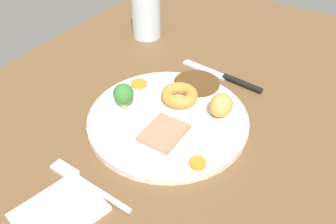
# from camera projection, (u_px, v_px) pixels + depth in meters

# --- Properties ---
(dining_table) EXTENTS (1.20, 0.84, 0.04)m
(dining_table) POSITION_uv_depth(u_px,v_px,m) (180.00, 130.00, 0.64)
(dining_table) COLOR brown
(dining_table) RESTS_ON ground
(dinner_plate) EXTENTS (0.28, 0.28, 0.01)m
(dinner_plate) POSITION_uv_depth(u_px,v_px,m) (168.00, 119.00, 0.63)
(dinner_plate) COLOR silver
(dinner_plate) RESTS_ON dining_table
(gravy_pool) EXTENTS (0.09, 0.09, 0.00)m
(gravy_pool) POSITION_uv_depth(u_px,v_px,m) (197.00, 83.00, 0.70)
(gravy_pool) COLOR #563819
(gravy_pool) RESTS_ON dinner_plate
(meat_slice_main) EXTENTS (0.08, 0.06, 0.01)m
(meat_slice_main) POSITION_uv_depth(u_px,v_px,m) (165.00, 133.00, 0.59)
(meat_slice_main) COLOR tan
(meat_slice_main) RESTS_ON dinner_plate
(yorkshire_pudding) EXTENTS (0.07, 0.07, 0.02)m
(yorkshire_pudding) POSITION_uv_depth(u_px,v_px,m) (180.00, 95.00, 0.65)
(yorkshire_pudding) COLOR #C68938
(yorkshire_pudding) RESTS_ON dinner_plate
(roast_potato_left) EXTENTS (0.05, 0.04, 0.04)m
(roast_potato_left) POSITION_uv_depth(u_px,v_px,m) (221.00, 105.00, 0.62)
(roast_potato_left) COLOR tan
(roast_potato_left) RESTS_ON dinner_plate
(carrot_coin_front) EXTENTS (0.03, 0.03, 0.00)m
(carrot_coin_front) POSITION_uv_depth(u_px,v_px,m) (139.00, 84.00, 0.70)
(carrot_coin_front) COLOR orange
(carrot_coin_front) RESTS_ON dinner_plate
(carrot_coin_back) EXTENTS (0.03, 0.03, 0.01)m
(carrot_coin_back) POSITION_uv_depth(u_px,v_px,m) (198.00, 163.00, 0.54)
(carrot_coin_back) COLOR orange
(carrot_coin_back) RESTS_ON dinner_plate
(broccoli_floret) EXTENTS (0.04, 0.04, 0.05)m
(broccoli_floret) POSITION_uv_depth(u_px,v_px,m) (123.00, 94.00, 0.62)
(broccoli_floret) COLOR #8CB766
(broccoli_floret) RESTS_ON dinner_plate
(fork) EXTENTS (0.02, 0.15, 0.01)m
(fork) POSITION_uv_depth(u_px,v_px,m) (88.00, 184.00, 0.52)
(fork) COLOR silver
(fork) RESTS_ON dining_table
(knife) EXTENTS (0.03, 0.19, 0.01)m
(knife) POSITION_uv_depth(u_px,v_px,m) (228.00, 78.00, 0.73)
(knife) COLOR black
(knife) RESTS_ON dining_table
(water_glass) EXTENTS (0.07, 0.07, 0.11)m
(water_glass) POSITION_uv_depth(u_px,v_px,m) (146.00, 14.00, 0.85)
(water_glass) COLOR silver
(water_glass) RESTS_ON dining_table
(folded_napkin) EXTENTS (0.13, 0.11, 0.01)m
(folded_napkin) POSITION_uv_depth(u_px,v_px,m) (59.00, 212.00, 0.49)
(folded_napkin) COLOR white
(folded_napkin) RESTS_ON dining_table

